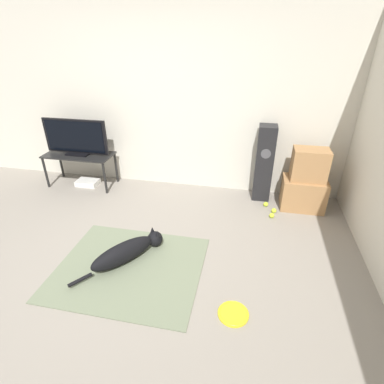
{
  "coord_description": "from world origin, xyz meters",
  "views": [
    {
      "loc": [
        1.27,
        -2.09,
        2.15
      ],
      "look_at": [
        0.63,
        1.01,
        0.45
      ],
      "focal_mm": 28.0,
      "sensor_mm": 36.0,
      "label": 1
    }
  ],
  "objects_px": {
    "cardboard_box_upper": "(310,165)",
    "tennis_ball_by_boxes": "(272,215)",
    "dog": "(128,251)",
    "tv": "(76,138)",
    "tennis_ball_near_speaker": "(274,211)",
    "floor_speaker": "(264,164)",
    "cardboard_box_lower": "(303,194)",
    "frisbee": "(233,314)",
    "game_console": "(88,183)",
    "tennis_ball_loose_on_carpet": "(266,204)",
    "tv_stand": "(79,158)"
  },
  "relations": [
    {
      "from": "cardboard_box_lower",
      "to": "floor_speaker",
      "type": "height_order",
      "value": "floor_speaker"
    },
    {
      "from": "game_console",
      "to": "frisbee",
      "type": "bearing_deg",
      "value": -39.31
    },
    {
      "from": "tennis_ball_loose_on_carpet",
      "to": "tv_stand",
      "type": "bearing_deg",
      "value": 177.53
    },
    {
      "from": "cardboard_box_upper",
      "to": "cardboard_box_lower",
      "type": "bearing_deg",
      "value": -138.97
    },
    {
      "from": "dog",
      "to": "floor_speaker",
      "type": "bearing_deg",
      "value": 50.81
    },
    {
      "from": "floor_speaker",
      "to": "game_console",
      "type": "distance_m",
      "value": 2.73
    },
    {
      "from": "tv",
      "to": "tennis_ball_near_speaker",
      "type": "relative_size",
      "value": 14.9
    },
    {
      "from": "tv_stand",
      "to": "floor_speaker",
      "type": "bearing_deg",
      "value": 2.59
    },
    {
      "from": "tennis_ball_by_boxes",
      "to": "tennis_ball_loose_on_carpet",
      "type": "relative_size",
      "value": 1.0
    },
    {
      "from": "frisbee",
      "to": "tv_stand",
      "type": "distance_m",
      "value": 3.28
    },
    {
      "from": "cardboard_box_upper",
      "to": "floor_speaker",
      "type": "distance_m",
      "value": 0.59
    },
    {
      "from": "cardboard_box_upper",
      "to": "dog",
      "type": "bearing_deg",
      "value": -141.86
    },
    {
      "from": "tv_stand",
      "to": "tennis_ball_near_speaker",
      "type": "bearing_deg",
      "value": -5.29
    },
    {
      "from": "floor_speaker",
      "to": "tennis_ball_loose_on_carpet",
      "type": "xyz_separation_m",
      "value": [
        0.08,
        -0.25,
        -0.5
      ]
    },
    {
      "from": "floor_speaker",
      "to": "game_console",
      "type": "height_order",
      "value": "floor_speaker"
    },
    {
      "from": "cardboard_box_lower",
      "to": "tennis_ball_loose_on_carpet",
      "type": "relative_size",
      "value": 8.58
    },
    {
      "from": "floor_speaker",
      "to": "tv_stand",
      "type": "xyz_separation_m",
      "value": [
        -2.76,
        -0.12,
        -0.09
      ]
    },
    {
      "from": "tennis_ball_by_boxes",
      "to": "tennis_ball_near_speaker",
      "type": "distance_m",
      "value": 0.13
    },
    {
      "from": "frisbee",
      "to": "tennis_ball_near_speaker",
      "type": "xyz_separation_m",
      "value": [
        0.4,
        1.76,
        0.02
      ]
    },
    {
      "from": "frisbee",
      "to": "tv_stand",
      "type": "relative_size",
      "value": 0.26
    },
    {
      "from": "tv",
      "to": "frisbee",
      "type": "bearing_deg",
      "value": -38.7
    },
    {
      "from": "tv_stand",
      "to": "tennis_ball_loose_on_carpet",
      "type": "bearing_deg",
      "value": -2.47
    },
    {
      "from": "dog",
      "to": "tv",
      "type": "distance_m",
      "value": 2.18
    },
    {
      "from": "game_console",
      "to": "tv_stand",
      "type": "bearing_deg",
      "value": 169.35
    },
    {
      "from": "tennis_ball_near_speaker",
      "to": "floor_speaker",
      "type": "bearing_deg",
      "value": 114.59
    },
    {
      "from": "frisbee",
      "to": "tv",
      "type": "distance_m",
      "value": 3.34
    },
    {
      "from": "floor_speaker",
      "to": "tv",
      "type": "bearing_deg",
      "value": -177.47
    },
    {
      "from": "tennis_ball_by_boxes",
      "to": "tennis_ball_near_speaker",
      "type": "bearing_deg",
      "value": 76.32
    },
    {
      "from": "tennis_ball_by_boxes",
      "to": "game_console",
      "type": "bearing_deg",
      "value": 172.22
    },
    {
      "from": "tennis_ball_near_speaker",
      "to": "game_console",
      "type": "bearing_deg",
      "value": 174.85
    },
    {
      "from": "frisbee",
      "to": "floor_speaker",
      "type": "bearing_deg",
      "value": 84.26
    },
    {
      "from": "cardboard_box_lower",
      "to": "tv_stand",
      "type": "xyz_separation_m",
      "value": [
        -3.31,
        0.05,
        0.23
      ]
    },
    {
      "from": "cardboard_box_lower",
      "to": "floor_speaker",
      "type": "distance_m",
      "value": 0.66
    },
    {
      "from": "cardboard_box_lower",
      "to": "cardboard_box_upper",
      "type": "bearing_deg",
      "value": 41.03
    },
    {
      "from": "floor_speaker",
      "to": "tennis_ball_near_speaker",
      "type": "height_order",
      "value": "floor_speaker"
    },
    {
      "from": "dog",
      "to": "frisbee",
      "type": "xyz_separation_m",
      "value": [
        1.15,
        -0.48,
        -0.11
      ]
    },
    {
      "from": "floor_speaker",
      "to": "tennis_ball_by_boxes",
      "type": "height_order",
      "value": "floor_speaker"
    },
    {
      "from": "tv",
      "to": "game_console",
      "type": "xyz_separation_m",
      "value": [
        0.08,
        -0.02,
        -0.73
      ]
    },
    {
      "from": "cardboard_box_lower",
      "to": "floor_speaker",
      "type": "relative_size",
      "value": 0.53
    },
    {
      "from": "tv_stand",
      "to": "game_console",
      "type": "distance_m",
      "value": 0.41
    },
    {
      "from": "cardboard_box_lower",
      "to": "floor_speaker",
      "type": "bearing_deg",
      "value": 162.73
    },
    {
      "from": "frisbee",
      "to": "cardboard_box_lower",
      "type": "bearing_deg",
      "value": 68.87
    },
    {
      "from": "frisbee",
      "to": "tennis_ball_near_speaker",
      "type": "bearing_deg",
      "value": 77.25
    },
    {
      "from": "dog",
      "to": "tv_stand",
      "type": "relative_size",
      "value": 0.87
    },
    {
      "from": "frisbee",
      "to": "game_console",
      "type": "height_order",
      "value": "game_console"
    },
    {
      "from": "frisbee",
      "to": "tv_stand",
      "type": "xyz_separation_m",
      "value": [
        -2.54,
        2.03,
        0.43
      ]
    },
    {
      "from": "cardboard_box_upper",
      "to": "tennis_ball_by_boxes",
      "type": "height_order",
      "value": "cardboard_box_upper"
    },
    {
      "from": "tennis_ball_near_speaker",
      "to": "tennis_ball_by_boxes",
      "type": "bearing_deg",
      "value": -103.68
    },
    {
      "from": "tv",
      "to": "tennis_ball_loose_on_carpet",
      "type": "xyz_separation_m",
      "value": [
        2.83,
        -0.12,
        -0.74
      ]
    },
    {
      "from": "tennis_ball_near_speaker",
      "to": "tennis_ball_loose_on_carpet",
      "type": "relative_size",
      "value": 1.0
    }
  ]
}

